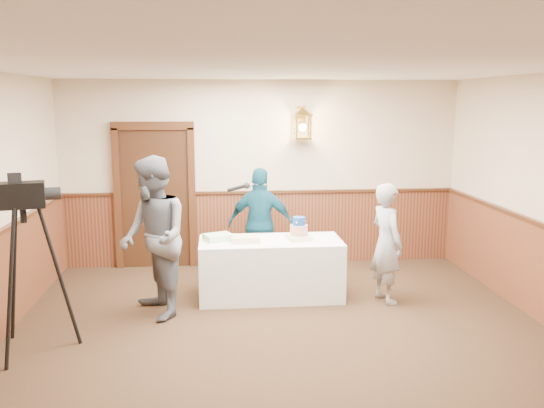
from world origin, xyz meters
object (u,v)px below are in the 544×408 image
Objects in this scene: tiered_cake at (299,231)px; assistant_p at (261,224)px; sheet_cake_yellow at (245,239)px; interviewer at (154,238)px; sheet_cake_green at (218,237)px; display_table at (271,268)px; tv_camera_rig at (28,277)px; baker at (387,243)px.

assistant_p is at bearing 119.69° from tiered_cake.
assistant_p is (0.26, 0.80, 0.01)m from sheet_cake_yellow.
tiered_cake is 0.86m from assistant_p.
sheet_cake_green is at bearing 106.01° from interviewer.
tv_camera_rig is at bearing -151.54° from display_table.
baker reaches higher than tiered_cake.
tiered_cake is at bearing -2.73° from sheet_cake_green.
baker is at bearing 72.53° from interviewer.
sheet_cake_green is at bearing 162.71° from sheet_cake_yellow.
interviewer reaches higher than baker.
tiered_cake is 0.92× the size of sheet_cake_yellow.
display_table is 5.35× the size of sheet_cake_green.
interviewer reaches higher than sheet_cake_green.
tiered_cake is 1.10m from baker.
assistant_p reaches higher than display_table.
sheet_cake_green is 0.18× the size of interviewer.
sheet_cake_yellow reaches higher than display_table.
tv_camera_rig reaches higher than assistant_p.
display_table is 1.20× the size of baker.
baker is at bearing -15.28° from tiered_cake.
sheet_cake_green is (-0.66, 0.05, 0.41)m from display_table.
sheet_cake_green is at bearing 177.27° from tiered_cake.
interviewer is 2.84m from baker.
display_table is at bearing -4.01° from sheet_cake_green.
interviewer reaches higher than display_table.
interviewer is at bearing -141.38° from sheet_cake_green.
display_table is 2.92m from tv_camera_rig.
sheet_cake_yellow is 1.19m from interviewer.
sheet_cake_yellow is at bearing 86.64° from assistant_p.
tv_camera_rig reaches higher than tiered_cake.
tiered_cake is 0.19× the size of tv_camera_rig.
assistant_p is at bearing 25.87° from tv_camera_rig.
tiered_cake is 3.21m from tv_camera_rig.
sheet_cake_yellow is at bearing -169.63° from display_table.
tv_camera_rig is at bearing 88.68° from baker.
interviewer is (-1.76, -0.54, 0.08)m from tiered_cake.
interviewer is 1.25× the size of baker.
tiered_cake is (0.36, -0.00, 0.49)m from display_table.
sheet_cake_green is at bearing 64.00° from assistant_p.
sheet_cake_green is 0.21× the size of assistant_p.
display_table is at bearing 109.29° from assistant_p.
sheet_cake_green is 0.96m from interviewer.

